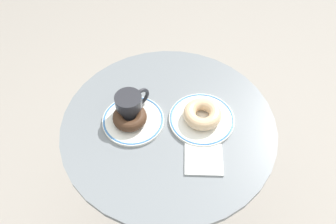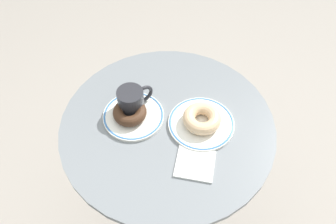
{
  "view_description": "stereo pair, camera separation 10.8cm",
  "coord_description": "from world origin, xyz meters",
  "px_view_note": "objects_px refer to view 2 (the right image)",
  "views": [
    {
      "loc": [
        -0.17,
        -0.63,
        1.64
      ],
      "look_at": [
        0.0,
        0.02,
        0.79
      ],
      "focal_mm": 37.35,
      "sensor_mm": 36.0,
      "label": 1
    },
    {
      "loc": [
        -0.06,
        -0.65,
        1.64
      ],
      "look_at": [
        0.0,
        0.02,
        0.79
      ],
      "focal_mm": 37.35,
      "sensor_mm": 36.0,
      "label": 2
    }
  ],
  "objects_px": {
    "plate_right": "(201,123)",
    "coffee_mug": "(132,101)",
    "donut_glazed": "(202,118)",
    "plate_left": "(133,116)",
    "donut_chocolate": "(130,112)",
    "paper_napkin": "(195,164)",
    "cafe_table": "(168,164)"
  },
  "relations": [
    {
      "from": "cafe_table",
      "to": "paper_napkin",
      "type": "bearing_deg",
      "value": -66.72
    },
    {
      "from": "donut_chocolate",
      "to": "donut_glazed",
      "type": "bearing_deg",
      "value": -12.17
    },
    {
      "from": "donut_glazed",
      "to": "paper_napkin",
      "type": "bearing_deg",
      "value": -105.89
    },
    {
      "from": "cafe_table",
      "to": "paper_napkin",
      "type": "distance_m",
      "value": 0.31
    },
    {
      "from": "donut_chocolate",
      "to": "donut_glazed",
      "type": "xyz_separation_m",
      "value": [
        0.22,
        -0.05,
        0.0
      ]
    },
    {
      "from": "donut_chocolate",
      "to": "paper_napkin",
      "type": "distance_m",
      "value": 0.26
    },
    {
      "from": "donut_glazed",
      "to": "paper_napkin",
      "type": "relative_size",
      "value": 1.08
    },
    {
      "from": "paper_napkin",
      "to": "coffee_mug",
      "type": "xyz_separation_m",
      "value": [
        -0.17,
        0.22,
        0.04
      ]
    },
    {
      "from": "plate_left",
      "to": "coffee_mug",
      "type": "xyz_separation_m",
      "value": [
        -0.0,
        0.03,
        0.04
      ]
    },
    {
      "from": "plate_left",
      "to": "plate_right",
      "type": "distance_m",
      "value": 0.22
    },
    {
      "from": "coffee_mug",
      "to": "plate_left",
      "type": "bearing_deg",
      "value": -88.41
    },
    {
      "from": "plate_right",
      "to": "coffee_mug",
      "type": "relative_size",
      "value": 1.78
    },
    {
      "from": "cafe_table",
      "to": "plate_right",
      "type": "relative_size",
      "value": 3.64
    },
    {
      "from": "coffee_mug",
      "to": "donut_glazed",
      "type": "bearing_deg",
      "value": -21.22
    },
    {
      "from": "plate_right",
      "to": "cafe_table",
      "type": "bearing_deg",
      "value": 172.89
    },
    {
      "from": "cafe_table",
      "to": "donut_glazed",
      "type": "height_order",
      "value": "donut_glazed"
    },
    {
      "from": "cafe_table",
      "to": "paper_napkin",
      "type": "xyz_separation_m",
      "value": [
        0.07,
        -0.15,
        0.26
      ]
    },
    {
      "from": "donut_chocolate",
      "to": "paper_napkin",
      "type": "xyz_separation_m",
      "value": [
        0.18,
        -0.19,
        -0.03
      ]
    },
    {
      "from": "cafe_table",
      "to": "paper_napkin",
      "type": "height_order",
      "value": "paper_napkin"
    },
    {
      "from": "donut_chocolate",
      "to": "paper_napkin",
      "type": "relative_size",
      "value": 0.96
    },
    {
      "from": "plate_right",
      "to": "plate_left",
      "type": "bearing_deg",
      "value": 166.46
    },
    {
      "from": "donut_glazed",
      "to": "coffee_mug",
      "type": "bearing_deg",
      "value": 158.78
    },
    {
      "from": "plate_left",
      "to": "donut_glazed",
      "type": "bearing_deg",
      "value": -13.54
    },
    {
      "from": "plate_left",
      "to": "paper_napkin",
      "type": "height_order",
      "value": "plate_left"
    },
    {
      "from": "donut_chocolate",
      "to": "coffee_mug",
      "type": "bearing_deg",
      "value": 75.42
    },
    {
      "from": "paper_napkin",
      "to": "donut_chocolate",
      "type": "bearing_deg",
      "value": 134.04
    },
    {
      "from": "donut_glazed",
      "to": "paper_napkin",
      "type": "xyz_separation_m",
      "value": [
        -0.04,
        -0.14,
        -0.03
      ]
    },
    {
      "from": "cafe_table",
      "to": "donut_chocolate",
      "type": "relative_size",
      "value": 7.08
    },
    {
      "from": "cafe_table",
      "to": "donut_chocolate",
      "type": "distance_m",
      "value": 0.31
    },
    {
      "from": "cafe_table",
      "to": "plate_right",
      "type": "height_order",
      "value": "plate_right"
    },
    {
      "from": "plate_left",
      "to": "donut_chocolate",
      "type": "xyz_separation_m",
      "value": [
        -0.01,
        -0.0,
        0.02
      ]
    },
    {
      "from": "cafe_table",
      "to": "donut_chocolate",
      "type": "bearing_deg",
      "value": 163.36
    }
  ]
}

